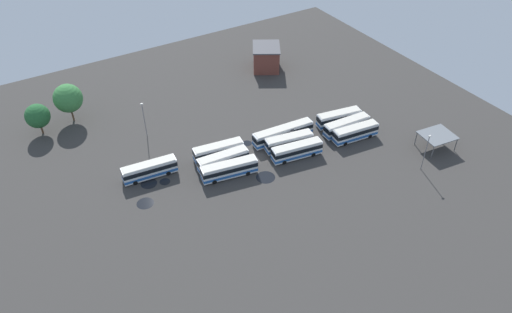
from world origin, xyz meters
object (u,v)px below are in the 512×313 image
(bus_row1_slot2, at_px, (297,151))
(tree_south_edge, at_px, (38,116))
(lamp_post_by_building, at_px, (144,119))
(bus_row2_slot2, at_px, (229,169))
(bus_row3_slot0, at_px, (150,170))
(lamp_post_mid_lot, at_px, (426,151))
(bus_row1_slot1, at_px, (289,142))
(bus_row0_slot0, at_px, (339,118))
(bus_row1_slot0, at_px, (283,133))
(bus_row2_slot1, at_px, (223,160))
(bus_row0_slot1, at_px, (347,126))
(bus_row0_slot2, at_px, (355,133))
(bus_row2_slot0, at_px, (218,151))
(tree_northwest, at_px, (68,98))
(maintenance_shelter, at_px, (437,136))
(depot_building, at_px, (266,57))

(bus_row1_slot2, bearing_deg, tree_south_edge, -39.89)
(lamp_post_by_building, bearing_deg, bus_row2_slot2, 113.17)
(bus_row3_slot0, relative_size, lamp_post_mid_lot, 1.31)
(bus_row1_slot1, height_order, bus_row3_slot0, same)
(bus_row0_slot0, distance_m, bus_row1_slot0, 14.95)
(bus_row1_slot1, xyz_separation_m, bus_row1_slot2, (0.29, 3.51, 0.00))
(bus_row2_slot1, bearing_deg, bus_row3_slot0, -19.67)
(bus_row0_slot1, bearing_deg, bus_row1_slot2, 6.26)
(bus_row2_slot1, bearing_deg, bus_row0_slot2, 167.48)
(bus_row1_slot2, xyz_separation_m, bus_row2_slot1, (15.44, -5.38, -0.00))
(bus_row0_slot0, relative_size, bus_row2_slot0, 0.98)
(bus_row1_slot2, bearing_deg, bus_row2_slot1, -19.23)
(bus_row1_slot1, height_order, bus_row1_slot2, same)
(bus_row2_slot2, relative_size, tree_northwest, 1.26)
(bus_row2_slot0, xyz_separation_m, tree_northwest, (23.48, -31.21, 4.42))
(tree_northwest, bearing_deg, bus_row0_slot1, 144.42)
(bus_row0_slot0, distance_m, bus_row2_slot1, 31.31)
(bus_row0_slot2, bearing_deg, bus_row0_slot1, -89.07)
(bus_row1_slot1, distance_m, bus_row2_slot1, 15.84)
(bus_row0_slot0, relative_size, tree_south_edge, 1.45)
(bus_row0_slot1, relative_size, bus_row2_slot1, 1.03)
(bus_row2_slot2, bearing_deg, maintenance_shelter, 160.85)
(lamp_post_by_building, bearing_deg, bus_row2_slot1, 117.34)
(bus_row0_slot0, height_order, lamp_post_by_building, lamp_post_by_building)
(bus_row2_slot1, bearing_deg, maintenance_shelter, 157.01)
(bus_row0_slot1, xyz_separation_m, bus_row2_slot2, (31.08, -0.41, 0.00))
(bus_row1_slot1, relative_size, bus_row1_slot2, 0.96)
(bus_row0_slot2, bearing_deg, lamp_post_mid_lot, 107.99)
(bus_row1_slot0, xyz_separation_m, tree_south_edge, (46.94, -31.48, 2.99))
(depot_building, height_order, maintenance_shelter, depot_building)
(bus_row1_slot1, relative_size, maintenance_shelter, 1.43)
(bus_row1_slot2, xyz_separation_m, tree_northwest, (38.25, -40.01, 4.42))
(bus_row1_slot0, height_order, maintenance_shelter, maintenance_shelter)
(bus_row1_slot1, relative_size, tree_northwest, 1.16)
(bus_row2_slot1, relative_size, lamp_post_by_building, 1.26)
(bus_row0_slot2, bearing_deg, depot_building, -90.79)
(bus_row0_slot0, relative_size, tree_northwest, 1.15)
(bus_row2_slot2, height_order, tree_northwest, tree_northwest)
(tree_south_edge, bearing_deg, bus_row3_slot0, 119.75)
(bus_row0_slot2, distance_m, lamp_post_mid_lot, 16.85)
(tree_south_edge, bearing_deg, bus_row2_slot0, 136.48)
(bus_row0_slot1, height_order, lamp_post_mid_lot, lamp_post_mid_lot)
(bus_row1_slot0, bearing_deg, bus_row0_slot1, 159.98)
(bus_row2_slot1, bearing_deg, bus_row2_slot2, 84.75)
(bus_row2_slot2, bearing_deg, bus_row0_slot2, 173.48)
(bus_row0_slot0, relative_size, bus_row1_slot0, 0.75)
(bus_row0_slot0, relative_size, bus_row1_slot2, 0.95)
(bus_row2_slot1, xyz_separation_m, depot_building, (-31.38, -32.68, 1.49))
(bus_row0_slot1, height_order, bus_row2_slot0, same)
(bus_row1_slot0, distance_m, bus_row3_slot0, 31.27)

